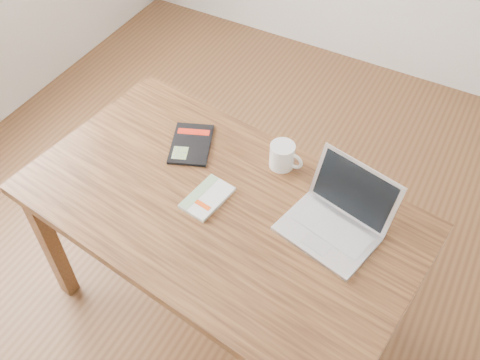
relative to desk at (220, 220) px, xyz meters
The scene contains 6 objects.
room 0.71m from the desk, 55.29° to the left, with size 4.04×4.04×2.70m.
desk is the anchor object (origin of this frame).
white_guidebook 0.11m from the desk, behind, with size 0.14×0.20×0.02m.
black_guidebook 0.34m from the desk, 140.35° to the left, with size 0.23×0.27×0.01m.
laptop 0.43m from the desk, 15.54° to the left, with size 0.37×0.34×0.21m.
coffee_mug 0.33m from the desk, 68.60° to the left, with size 0.14×0.09×0.10m.
Camera 1 is at (0.49, -1.13, 2.22)m, focal length 40.00 mm.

